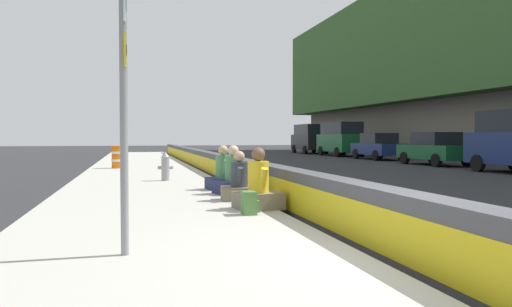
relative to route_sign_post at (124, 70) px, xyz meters
name	(u,v)px	position (x,y,z in m)	size (l,w,h in m)	color
ground_plane	(410,268)	(-0.80, -3.12, -2.23)	(160.00, 160.00, 0.00)	#2B2B2D
sidewalk_strip	(173,277)	(-0.80, -0.47, -2.16)	(80.00, 4.40, 0.14)	#B5B2A8
jersey_barrier	(410,231)	(-0.80, -3.12, -1.81)	(76.00, 0.45, 0.85)	#47474C
route_sign_post	(124,70)	(0.00, 0.00, 0.00)	(0.44, 0.09, 3.60)	gray
fire_hydrant	(165,166)	(9.72, -1.05, -1.65)	(0.26, 0.46, 0.88)	gray
seated_person_foreground	(258,190)	(3.21, -2.35, -1.74)	(0.81, 0.91, 1.14)	#706651
seated_person_middle	(239,185)	(4.56, -2.27, -1.77)	(0.70, 0.80, 1.04)	#706651
seated_person_rear	(233,179)	(5.76, -2.38, -1.74)	(0.88, 0.97, 1.14)	#23284C
seated_person_far	(223,176)	(6.80, -2.32, -1.74)	(0.77, 0.88, 1.12)	#23284C
backpack	(249,203)	(2.58, -2.04, -1.90)	(0.32, 0.28, 0.40)	#4C7A3D
construction_barrel	(118,157)	(16.39, 0.53, -1.61)	(0.54, 0.54, 0.95)	orange
parked_car_fourth	(435,149)	(17.28, -15.26, -1.37)	(4.52, 1.99, 1.71)	#145128
parked_car_midline	(378,146)	(23.84, -15.44, -1.37)	(4.51, 1.97, 1.71)	navy
parked_car_far	(341,138)	(29.87, -15.43, -0.88)	(5.11, 2.12, 2.56)	#145128
parked_car_farther	(310,138)	(36.34, -15.28, -0.88)	(5.15, 2.20, 2.56)	black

